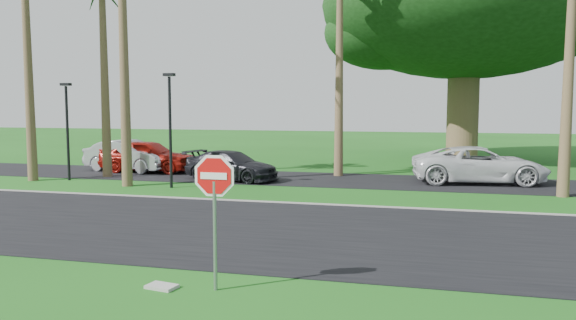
# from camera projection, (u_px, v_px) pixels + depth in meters

# --- Properties ---
(ground) EXTENTS (120.00, 120.00, 0.00)m
(ground) POSITION_uv_depth(u_px,v_px,m) (243.00, 248.00, 13.24)
(ground) COLOR #164C13
(ground) RESTS_ON ground
(road) EXTENTS (120.00, 8.00, 0.02)m
(road) POSITION_uv_depth(u_px,v_px,m) (267.00, 229.00, 15.17)
(road) COLOR black
(road) RESTS_ON ground
(parking_strip) EXTENTS (120.00, 5.00, 0.02)m
(parking_strip) POSITION_uv_depth(u_px,v_px,m) (333.00, 180.00, 25.29)
(parking_strip) COLOR black
(parking_strip) RESTS_ON ground
(curb) EXTENTS (120.00, 0.12, 0.06)m
(curb) POSITION_uv_depth(u_px,v_px,m) (301.00, 203.00, 19.07)
(curb) COLOR gray
(curb) RESTS_ON ground
(stop_sign_near) EXTENTS (1.05, 0.07, 2.62)m
(stop_sign_near) POSITION_uv_depth(u_px,v_px,m) (215.00, 194.00, 10.05)
(stop_sign_near) COLOR gray
(stop_sign_near) RESTS_ON ground
(canopy_tree) EXTENTS (16.50, 16.50, 13.12)m
(canopy_tree) POSITION_uv_depth(u_px,v_px,m) (466.00, 7.00, 32.11)
(canopy_tree) COLOR brown
(canopy_tree) RESTS_ON ground
(streetlight_left) EXTENTS (0.45, 0.25, 4.34)m
(streetlight_left) POSITION_uv_depth(u_px,v_px,m) (67.00, 125.00, 24.99)
(streetlight_left) COLOR black
(streetlight_left) RESTS_ON ground
(streetlight_right) EXTENTS (0.45, 0.25, 4.64)m
(streetlight_right) POSITION_uv_depth(u_px,v_px,m) (170.00, 123.00, 22.66)
(streetlight_right) COLOR black
(streetlight_right) RESTS_ON ground
(car_silver) EXTENTS (4.99, 2.49, 1.57)m
(car_silver) POSITION_uv_depth(u_px,v_px,m) (129.00, 156.00, 28.47)
(car_silver) COLOR #ABACB3
(car_silver) RESTS_ON ground
(car_red) EXTENTS (4.82, 1.99, 1.63)m
(car_red) POSITION_uv_depth(u_px,v_px,m) (148.00, 156.00, 28.15)
(car_red) COLOR maroon
(car_red) RESTS_ON ground
(car_dark) EXTENTS (4.78, 2.91, 1.30)m
(car_dark) POSITION_uv_depth(u_px,v_px,m) (232.00, 166.00, 25.13)
(car_dark) COLOR black
(car_dark) RESTS_ON ground
(car_minivan) EXTENTS (5.95, 3.32, 1.57)m
(car_minivan) POSITION_uv_depth(u_px,v_px,m) (480.00, 165.00, 24.14)
(car_minivan) COLOR silver
(car_minivan) RESTS_ON ground
(utility_slab) EXTENTS (0.60, 0.44, 0.06)m
(utility_slab) POSITION_uv_depth(u_px,v_px,m) (162.00, 287.00, 10.32)
(utility_slab) COLOR #9A9A93
(utility_slab) RESTS_ON ground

